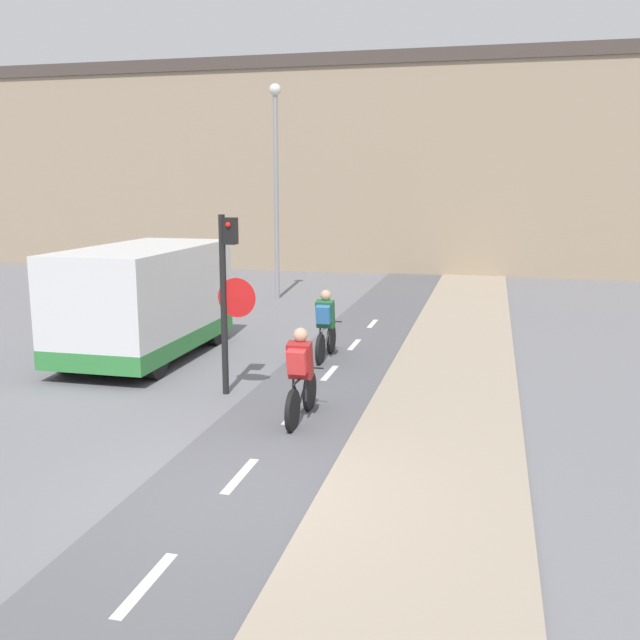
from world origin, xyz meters
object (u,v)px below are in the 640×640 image
at_px(cyclist_near, 300,377).
at_px(cyclist_far, 325,326).
at_px(traffic_light_pole, 228,285).
at_px(van, 145,304).
at_px(street_lamp_far, 276,169).

xyz_separation_m(cyclist_near, cyclist_far, (-0.52, 3.88, -0.00)).
xyz_separation_m(traffic_light_pole, van, (-2.63, 2.06, -0.77)).
xyz_separation_m(traffic_light_pole, cyclist_far, (1.04, 2.77, -1.21)).
bearing_deg(cyclist_far, street_lamp_far, 113.97).
relative_size(street_lamp_far, van, 1.43).
xyz_separation_m(street_lamp_far, cyclist_near, (3.79, -11.24, -3.30)).
height_order(cyclist_near, cyclist_far, cyclist_near).
distance_m(traffic_light_pole, street_lamp_far, 10.59).
distance_m(cyclist_near, cyclist_far, 3.91).
distance_m(cyclist_near, van, 5.27).
xyz_separation_m(street_lamp_far, van, (-0.39, -8.07, -2.86)).
bearing_deg(traffic_light_pole, van, 141.82).
bearing_deg(street_lamp_far, traffic_light_pole, -77.55).
bearing_deg(traffic_light_pole, street_lamp_far, 102.45).
relative_size(street_lamp_far, cyclist_near, 3.99).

